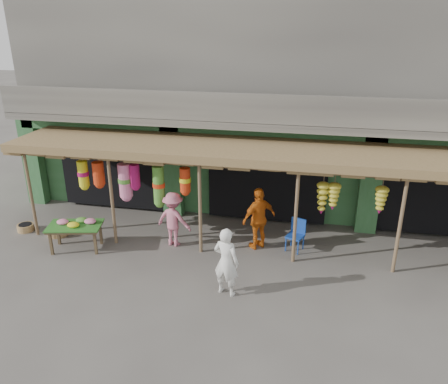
% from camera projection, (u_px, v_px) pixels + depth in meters
% --- Properties ---
extents(ground, '(80.00, 80.00, 0.00)m').
position_uv_depth(ground, '(256.00, 254.00, 11.87)').
color(ground, '#514C47').
rests_on(ground, ground).
extents(building, '(16.40, 6.80, 7.00)m').
position_uv_depth(building, '(278.00, 99.00, 15.07)').
color(building, gray).
rests_on(building, ground).
extents(awning, '(14.00, 2.70, 2.79)m').
position_uv_depth(awning, '(256.00, 154.00, 11.69)').
color(awning, brown).
rests_on(awning, ground).
extents(flower_table, '(1.58, 1.14, 0.86)m').
position_uv_depth(flower_table, '(76.00, 226.00, 11.88)').
color(flower_table, brown).
rests_on(flower_table, ground).
extents(blue_chair, '(0.55, 0.55, 0.89)m').
position_uv_depth(blue_chair, '(296.00, 233.00, 11.94)').
color(blue_chair, '#173C96').
rests_on(blue_chair, ground).
extents(basket_left, '(0.62, 0.62, 0.20)m').
position_uv_depth(basket_left, '(26.00, 227.00, 13.14)').
color(basket_left, '#9C7846').
rests_on(basket_left, ground).
extents(basket_mid, '(0.53, 0.53, 0.19)m').
position_uv_depth(basket_mid, '(56.00, 233.00, 12.83)').
color(basket_mid, '#A08047').
rests_on(basket_mid, ground).
extents(basket_right, '(0.56, 0.56, 0.22)m').
position_uv_depth(basket_right, '(60.00, 232.00, 12.84)').
color(basket_right, '#A9774F').
rests_on(basket_right, ground).
extents(person_front, '(0.69, 0.55, 1.67)m').
position_uv_depth(person_front, '(226.00, 262.00, 9.85)').
color(person_front, white).
rests_on(person_front, ground).
extents(person_vendor, '(1.06, 1.02, 1.77)m').
position_uv_depth(person_vendor, '(259.00, 218.00, 11.89)').
color(person_vendor, '#CA5D13').
rests_on(person_vendor, ground).
extents(person_shopper, '(1.11, 0.78, 1.57)m').
position_uv_depth(person_shopper, '(174.00, 219.00, 12.08)').
color(person_shopper, '#C96A81').
rests_on(person_shopper, ground).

